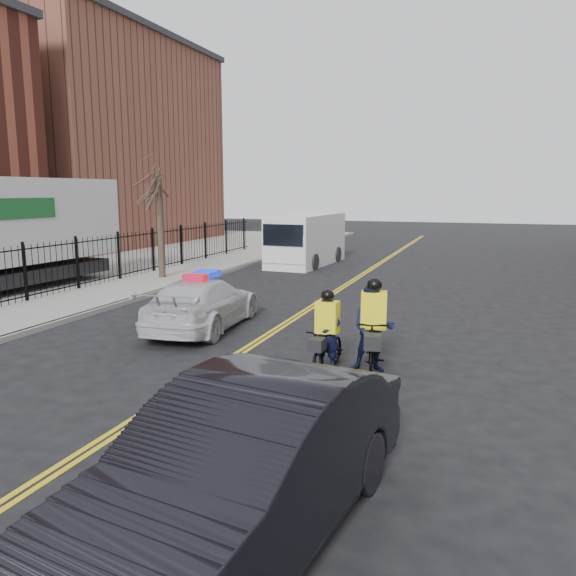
% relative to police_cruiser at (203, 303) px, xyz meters
% --- Properties ---
extents(ground, '(120.00, 120.00, 0.00)m').
position_rel_police_cruiser_xyz_m(ground, '(1.96, -3.13, -0.70)').
color(ground, black).
rests_on(ground, ground).
extents(center_line_left, '(0.10, 60.00, 0.01)m').
position_rel_police_cruiser_xyz_m(center_line_left, '(1.88, 4.87, -0.70)').
color(center_line_left, gold).
rests_on(center_line_left, ground).
extents(center_line_right, '(0.10, 60.00, 0.01)m').
position_rel_police_cruiser_xyz_m(center_line_right, '(2.04, 4.87, -0.70)').
color(center_line_right, gold).
rests_on(center_line_right, ground).
extents(sidewalk, '(3.00, 60.00, 0.15)m').
position_rel_police_cruiser_xyz_m(sidewalk, '(-5.54, 4.87, -0.63)').
color(sidewalk, gray).
rests_on(sidewalk, ground).
extents(curb, '(0.20, 60.00, 0.15)m').
position_rel_police_cruiser_xyz_m(curb, '(-4.04, 4.87, -0.63)').
color(curb, gray).
rests_on(curb, ground).
extents(iron_fence, '(0.12, 28.00, 2.00)m').
position_rel_police_cruiser_xyz_m(iron_fence, '(-7.04, 4.87, 0.30)').
color(iron_fence, black).
rests_on(iron_fence, ground).
extents(warehouse_far, '(14.00, 18.00, 14.00)m').
position_rel_police_cruiser_xyz_m(warehouse_far, '(-21.04, 20.87, 6.30)').
color(warehouse_far, brown).
rests_on(warehouse_far, ground).
extents(street_tree, '(3.20, 3.20, 4.80)m').
position_rel_police_cruiser_xyz_m(street_tree, '(-5.64, 6.87, 2.83)').
color(street_tree, '#33271E').
rests_on(street_tree, sidewalk).
extents(police_cruiser, '(2.40, 4.97, 1.55)m').
position_rel_police_cruiser_xyz_m(police_cruiser, '(0.00, 0.00, 0.00)').
color(police_cruiser, silver).
rests_on(police_cruiser, ground).
extents(dark_sedan, '(2.50, 5.46, 1.74)m').
position_rel_police_cruiser_xyz_m(dark_sedan, '(5.00, -8.36, 0.16)').
color(dark_sedan, black).
rests_on(dark_sedan, ground).
extents(cargo_van, '(2.62, 6.21, 2.55)m').
position_rel_police_cruiser_xyz_m(cargo_van, '(-1.55, 13.78, 0.54)').
color(cargo_van, silver).
rests_on(cargo_van, ground).
extents(cyclist_near, '(0.71, 1.80, 1.74)m').
position_rel_police_cruiser_xyz_m(cyclist_near, '(4.21, -2.41, -0.10)').
color(cyclist_near, black).
rests_on(cyclist_near, ground).
extents(cyclist_far, '(0.99, 2.03, 1.99)m').
position_rel_police_cruiser_xyz_m(cyclist_far, '(5.12, -2.14, 0.08)').
color(cyclist_far, black).
rests_on(cyclist_far, ground).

